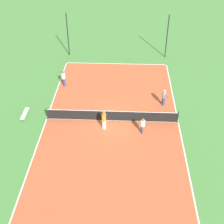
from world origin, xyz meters
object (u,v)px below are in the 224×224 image
at_px(player_near_white, 143,125).
at_px(fence_post_back_right, 167,37).
at_px(player_far_white, 64,77).
at_px(tennis_ball_midcourt, 133,94).
at_px(tennis_ball_right_alley, 128,77).
at_px(bench, 25,114).
at_px(fence_post_back_left, 68,35).
at_px(player_baseline_gray, 164,96).
at_px(tennis_net, 112,115).
at_px(player_center_orange, 104,119).

height_order(player_near_white, fence_post_back_right, fence_post_back_right).
relative_size(player_far_white, fence_post_back_right, 0.33).
height_order(tennis_ball_midcourt, tennis_ball_right_alley, same).
relative_size(bench, player_far_white, 1.06).
bearing_deg(fence_post_back_right, fence_post_back_left, 180.00).
bearing_deg(tennis_ball_midcourt, tennis_ball_right_alley, 98.81).
bearing_deg(player_baseline_gray, player_near_white, -38.05).
distance_m(bench, tennis_ball_right_alley, 11.69).
height_order(player_near_white, tennis_ball_midcourt, player_near_white).
bearing_deg(tennis_net, fence_post_back_left, 114.18).
xyz_separation_m(tennis_net, tennis_ball_midcourt, (1.87, 4.29, -0.50)).
relative_size(tennis_net, fence_post_back_left, 2.23).
distance_m(tennis_net, player_far_white, 7.55).
xyz_separation_m(tennis_net, player_center_orange, (-0.60, -1.18, 0.47)).
height_order(player_far_white, tennis_ball_midcourt, player_far_white).
bearing_deg(fence_post_back_right, player_baseline_gray, -96.18).
bearing_deg(player_far_white, tennis_ball_right_alley, -102.27).
xyz_separation_m(bench, fence_post_back_right, (13.30, 12.61, 2.14)).
distance_m(tennis_net, player_center_orange, 1.40).
xyz_separation_m(player_far_white, fence_post_back_left, (-0.60, 7.14, 1.55)).
bearing_deg(tennis_ball_midcourt, player_far_white, 169.74).
bearing_deg(fence_post_back_left, bench, -98.56).
distance_m(tennis_net, tennis_ball_midcourt, 4.71).
distance_m(player_baseline_gray, fence_post_back_left, 14.53).
height_order(tennis_net, fence_post_back_left, fence_post_back_left).
xyz_separation_m(bench, player_center_orange, (7.00, -1.27, 0.63)).
xyz_separation_m(bench, tennis_ball_right_alley, (8.96, 7.50, -0.33)).
bearing_deg(bench, player_near_white, -99.38).
xyz_separation_m(tennis_net, player_near_white, (2.55, -1.59, 0.29)).
xyz_separation_m(player_baseline_gray, fence_post_back_right, (1.10, 10.13, 1.57)).
xyz_separation_m(player_center_orange, tennis_ball_midcourt, (2.47, 5.47, -0.97)).
height_order(player_far_white, fence_post_back_right, fence_post_back_right).
relative_size(tennis_net, fence_post_back_right, 2.23).
distance_m(player_near_white, player_center_orange, 3.18).
xyz_separation_m(player_far_white, fence_post_back_right, (10.80, 7.14, 1.55)).
height_order(tennis_net, player_far_white, player_far_white).
bearing_deg(fence_post_back_right, tennis_ball_midcourt, -114.50).
xyz_separation_m(player_near_white, player_center_orange, (-3.15, 0.41, 0.18)).
bearing_deg(player_near_white, fence_post_back_right, -42.32).
bearing_deg(player_far_white, player_baseline_gray, -136.87).
bearing_deg(player_far_white, player_near_white, -162.79).
bearing_deg(fence_post_back_left, player_near_white, -59.98).
relative_size(player_center_orange, tennis_ball_midcourt, 25.55).
bearing_deg(tennis_net, player_center_orange, -116.78).
bearing_deg(bench, player_center_orange, -100.26).
distance_m(player_far_white, player_center_orange, 8.10).
xyz_separation_m(player_center_orange, fence_post_back_right, (6.30, 13.87, 1.50)).
height_order(player_far_white, player_near_white, player_far_white).
height_order(player_far_white, player_baseline_gray, player_far_white).
bearing_deg(tennis_net, fence_post_back_right, 65.82).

